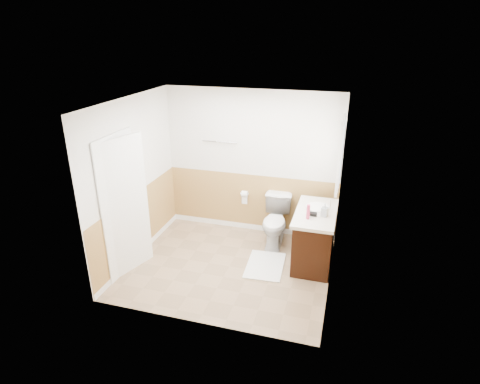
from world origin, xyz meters
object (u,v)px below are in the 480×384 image
(bath_mat, at_px, (265,265))
(toilet, at_px, (276,222))
(soap_dispenser, at_px, (325,210))
(lotion_bottle, at_px, (308,212))
(vanity_cabinet, at_px, (314,238))

(bath_mat, bearing_deg, toilet, 90.00)
(bath_mat, distance_m, soap_dispenser, 1.26)
(bath_mat, relative_size, lotion_bottle, 3.64)
(lotion_bottle, distance_m, soap_dispenser, 0.27)
(toilet, xyz_separation_m, lotion_bottle, (0.59, -0.66, 0.56))
(toilet, bearing_deg, vanity_cabinet, -33.17)
(bath_mat, distance_m, lotion_bottle, 1.12)
(toilet, relative_size, lotion_bottle, 3.64)
(lotion_bottle, bearing_deg, soap_dispenser, 36.47)
(vanity_cabinet, bearing_deg, toilet, 150.43)
(vanity_cabinet, relative_size, soap_dispenser, 5.57)
(lotion_bottle, relative_size, soap_dispenser, 1.11)
(vanity_cabinet, height_order, lotion_bottle, lotion_bottle)
(toilet, xyz_separation_m, vanity_cabinet, (0.69, -0.39, -0.00))
(bath_mat, bearing_deg, lotion_bottle, 8.14)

